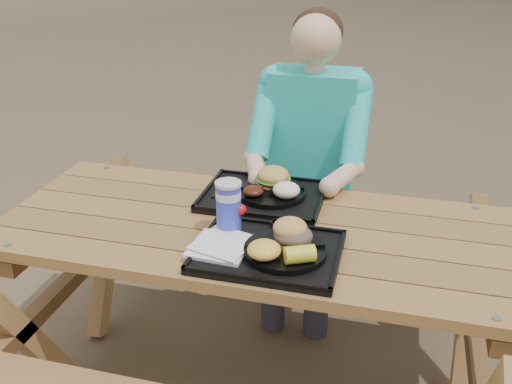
# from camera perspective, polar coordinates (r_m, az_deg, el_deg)

# --- Properties ---
(picnic_table) EXTENTS (1.80, 1.49, 0.75)m
(picnic_table) POSITION_cam_1_polar(r_m,az_deg,el_deg) (2.19, 0.00, -12.04)
(picnic_table) COLOR #999999
(picnic_table) RESTS_ON ground
(tray_near) EXTENTS (0.45, 0.35, 0.02)m
(tray_near) POSITION_cam_1_polar(r_m,az_deg,el_deg) (1.81, 1.25, -6.10)
(tray_near) COLOR black
(tray_near) RESTS_ON picnic_table
(tray_far) EXTENTS (0.45, 0.35, 0.02)m
(tray_far) POSITION_cam_1_polar(r_m,az_deg,el_deg) (2.16, 0.72, -0.53)
(tray_far) COLOR black
(tray_far) RESTS_ON picnic_table
(plate_near) EXTENTS (0.26, 0.26, 0.02)m
(plate_near) POSITION_cam_1_polar(r_m,az_deg,el_deg) (1.78, 2.94, -5.86)
(plate_near) COLOR black
(plate_near) RESTS_ON tray_near
(plate_far) EXTENTS (0.26, 0.26, 0.02)m
(plate_far) POSITION_cam_1_polar(r_m,az_deg,el_deg) (2.15, 1.56, -0.02)
(plate_far) COLOR black
(plate_far) RESTS_ON tray_far
(napkin_stack) EXTENTS (0.19, 0.19, 0.02)m
(napkin_stack) POSITION_cam_1_polar(r_m,az_deg,el_deg) (1.81, -3.60, -5.37)
(napkin_stack) COLOR white
(napkin_stack) RESTS_ON tray_near
(soda_cup) EXTENTS (0.08, 0.08, 0.17)m
(soda_cup) POSITION_cam_1_polar(r_m,az_deg,el_deg) (1.87, -2.75, -1.62)
(soda_cup) COLOR #1C2ED5
(soda_cup) RESTS_ON tray_near
(condiment_bbq) EXTENTS (0.05, 0.05, 0.03)m
(condiment_bbq) POSITION_cam_1_polar(r_m,az_deg,el_deg) (1.91, 2.28, -3.40)
(condiment_bbq) COLOR black
(condiment_bbq) RESTS_ON tray_near
(condiment_mustard) EXTENTS (0.06, 0.06, 0.03)m
(condiment_mustard) POSITION_cam_1_polar(r_m,az_deg,el_deg) (1.88, 4.00, -3.87)
(condiment_mustard) COLOR yellow
(condiment_mustard) RESTS_ON tray_near
(sandwich) EXTENTS (0.11, 0.11, 0.12)m
(sandwich) POSITION_cam_1_polar(r_m,az_deg,el_deg) (1.78, 3.76, -3.38)
(sandwich) COLOR #D4944A
(sandwich) RESTS_ON plate_near
(mac_cheese) EXTENTS (0.10, 0.10, 0.05)m
(mac_cheese) POSITION_cam_1_polar(r_m,az_deg,el_deg) (1.72, 0.81, -5.80)
(mac_cheese) COLOR yellow
(mac_cheese) RESTS_ON plate_near
(corn_cob) EXTENTS (0.12, 0.12, 0.05)m
(corn_cob) POSITION_cam_1_polar(r_m,az_deg,el_deg) (1.70, 4.40, -6.23)
(corn_cob) COLOR yellow
(corn_cob) RESTS_ON plate_near
(cutlery_far) EXTENTS (0.06, 0.14, 0.01)m
(cutlery_far) POSITION_cam_1_polar(r_m,az_deg,el_deg) (2.20, -3.26, 0.29)
(cutlery_far) COLOR black
(cutlery_far) RESTS_ON tray_far
(burger) EXTENTS (0.13, 0.13, 0.11)m
(burger) POSITION_cam_1_polar(r_m,az_deg,el_deg) (2.17, 1.72, 2.07)
(burger) COLOR gold
(burger) RESTS_ON plate_far
(baked_beans) EXTENTS (0.08, 0.08, 0.04)m
(baked_beans) POSITION_cam_1_polar(r_m,az_deg,el_deg) (2.10, -0.28, 0.09)
(baked_beans) COLOR #43180D
(baked_beans) RESTS_ON plate_far
(potato_salad) EXTENTS (0.10, 0.10, 0.06)m
(potato_salad) POSITION_cam_1_polar(r_m,az_deg,el_deg) (2.09, 3.05, 0.21)
(potato_salad) COLOR white
(potato_salad) RESTS_ON plate_far
(diner) EXTENTS (0.48, 0.84, 1.28)m
(diner) POSITION_cam_1_polar(r_m,az_deg,el_deg) (2.64, 5.45, 1.51)
(diner) COLOR #17A591
(diner) RESTS_ON ground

